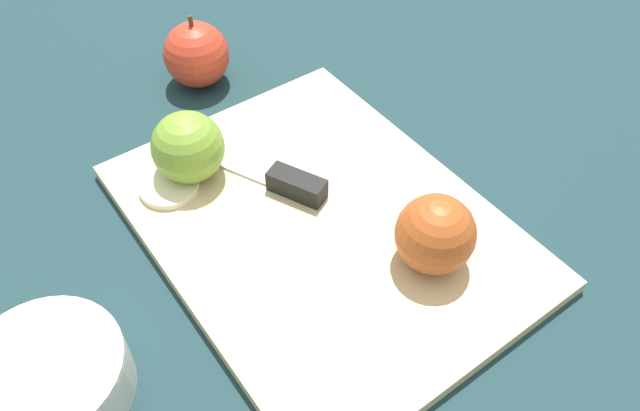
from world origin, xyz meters
TOP-DOWN VIEW (x-y plane):
  - ground_plane at (0.00, 0.00)m, footprint 4.00×4.00m
  - cutting_board at (0.00, 0.00)m, footprint 0.40×0.31m
  - apple_half_left at (-0.09, -0.06)m, footprint 0.07×0.07m
  - apple_half_right at (0.12, 0.07)m, footprint 0.07×0.07m
  - knife at (0.05, 0.00)m, footprint 0.14×0.09m
  - apple_slice at (0.11, 0.10)m, footprint 0.06×0.06m
  - apple_whole at (0.27, -0.01)m, footprint 0.08×0.08m
  - bowl at (-0.03, 0.26)m, footprint 0.12×0.12m

SIDE VIEW (x-z plane):
  - ground_plane at x=0.00m, z-range 0.00..0.00m
  - cutting_board at x=0.00m, z-range 0.00..0.01m
  - apple_slice at x=0.11m, z-range 0.01..0.02m
  - knife at x=0.05m, z-range 0.01..0.04m
  - bowl at x=-0.03m, z-range 0.00..0.05m
  - apple_whole at x=0.27m, z-range -0.01..0.08m
  - apple_half_left at x=-0.09m, z-range 0.01..0.08m
  - apple_half_right at x=0.12m, z-range 0.01..0.09m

